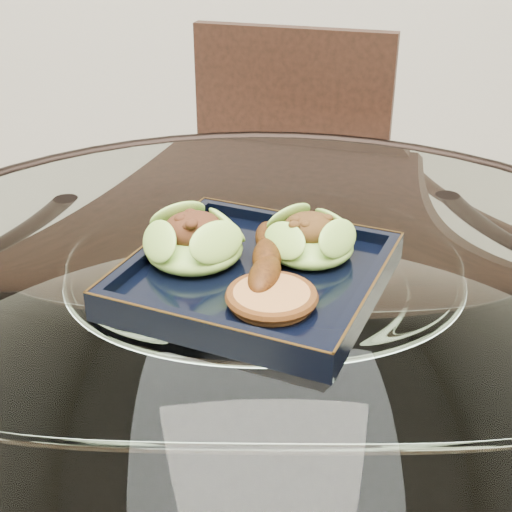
{
  "coord_description": "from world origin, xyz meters",
  "views": [
    {
      "loc": [
        -0.03,
        -0.68,
        1.17
      ],
      "look_at": [
        -0.01,
        0.01,
        0.8
      ],
      "focal_mm": 50.0,
      "sensor_mm": 36.0,
      "label": 1
    }
  ],
  "objects": [
    {
      "name": "lettuce_wrap_right",
      "position": [
        0.05,
        0.05,
        0.8
      ],
      "size": [
        0.13,
        0.13,
        0.04
      ],
      "primitive_type": "ellipsoid",
      "rotation": [
        0.0,
        0.0,
        0.29
      ],
      "color": "#599029",
      "rests_on": "navy_plate"
    },
    {
      "name": "dining_table",
      "position": [
        -0.0,
        -0.0,
        0.6
      ],
      "size": [
        1.13,
        1.13,
        0.77
      ],
      "color": "white",
      "rests_on": "ground"
    },
    {
      "name": "lettuce_wrap_left",
      "position": [
        -0.08,
        0.05,
        0.8
      ],
      "size": [
        0.13,
        0.13,
        0.04
      ],
      "primitive_type": "ellipsoid",
      "rotation": [
        0.0,
        0.0,
        0.15
      ],
      "color": "olive",
      "rests_on": "navy_plate"
    },
    {
      "name": "navy_plate",
      "position": [
        -0.01,
        0.01,
        0.77
      ],
      "size": [
        0.36,
        0.36,
        0.02
      ],
      "primitive_type": "cube",
      "rotation": [
        0.0,
        0.0,
        -0.44
      ],
      "color": "black",
      "rests_on": "dining_table"
    },
    {
      "name": "roasted_plantain",
      "position": [
        0.0,
        0.02,
        0.8
      ],
      "size": [
        0.05,
        0.16,
        0.03
      ],
      "primitive_type": "ellipsoid",
      "rotation": [
        0.0,
        0.0,
        1.47
      ],
      "color": "#582909",
      "rests_on": "navy_plate"
    },
    {
      "name": "crumb_patty",
      "position": [
        0.01,
        -0.06,
        0.79
      ],
      "size": [
        0.11,
        0.11,
        0.02
      ],
      "primitive_type": "cylinder",
      "rotation": [
        0.0,
        0.0,
        -0.32
      ],
      "color": "#B0753A",
      "rests_on": "navy_plate"
    },
    {
      "name": "dining_chair",
      "position": [
        0.04,
        0.56,
        0.52
      ],
      "size": [
        0.51,
        0.51,
        0.93
      ],
      "rotation": [
        0.0,
        0.0,
        -0.31
      ],
      "color": "#311910",
      "rests_on": "ground"
    }
  ]
}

